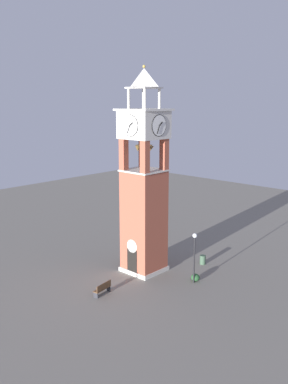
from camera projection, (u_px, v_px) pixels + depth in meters
name	position (u px, v px, depth m)	size (l,w,h in m)	color
ground	(144.00, 270.00, 36.76)	(80.00, 80.00, 0.00)	gray
clock_tower	(144.00, 191.00, 35.27)	(3.48, 3.48, 16.97)	#9E4C38
park_bench	(103.00, 289.00, 32.09)	(0.66, 1.65, 0.95)	brown
lamp_post	(194.00, 249.00, 33.66)	(0.36, 0.36, 4.13)	black
trash_bin	(203.00, 260.00, 38.08)	(0.52, 0.52, 0.80)	#38513D
shrub_near_entry	(195.00, 277.00, 34.52)	(0.70, 0.70, 0.61)	#234C28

